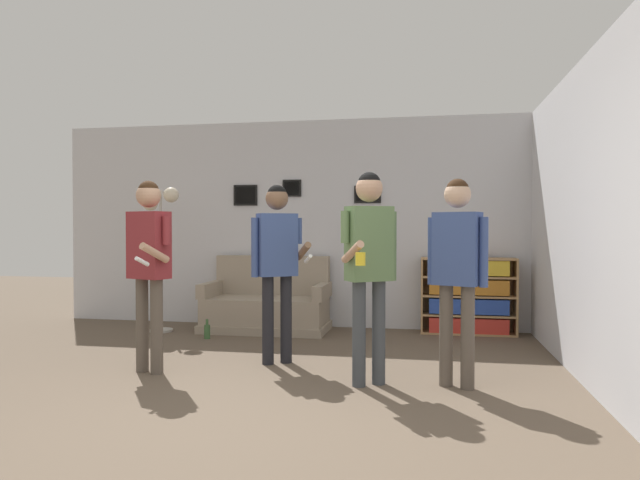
{
  "coord_description": "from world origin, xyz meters",
  "views": [
    {
      "loc": [
        1.25,
        -3.47,
        1.29
      ],
      "look_at": [
        0.24,
        1.93,
        1.17
      ],
      "focal_mm": 32.0,
      "sensor_mm": 36.0,
      "label": 1
    }
  ],
  "objects_px": {
    "floor_lamp": "(161,222)",
    "person_player_foreground_left": "(149,254)",
    "person_spectator_near_bookshelf": "(457,259)",
    "person_player_foreground_center": "(277,254)",
    "person_watcher_holding_cup": "(369,253)",
    "bookshelf": "(468,296)",
    "couch": "(267,306)",
    "bottle_on_floor": "(207,331)",
    "drinking_cup": "(484,253)"
  },
  "relations": [
    {
      "from": "person_player_foreground_left",
      "to": "person_spectator_near_bookshelf",
      "type": "height_order",
      "value": "person_player_foreground_left"
    },
    {
      "from": "bookshelf",
      "to": "drinking_cup",
      "type": "xyz_separation_m",
      "value": [
        0.18,
        -0.0,
        0.53
      ]
    },
    {
      "from": "bookshelf",
      "to": "bottle_on_floor",
      "type": "height_order",
      "value": "bookshelf"
    },
    {
      "from": "bookshelf",
      "to": "person_player_foreground_left",
      "type": "height_order",
      "value": "person_player_foreground_left"
    },
    {
      "from": "bookshelf",
      "to": "person_player_foreground_center",
      "type": "distance_m",
      "value": 2.75
    },
    {
      "from": "bookshelf",
      "to": "person_watcher_holding_cup",
      "type": "distance_m",
      "value": 2.74
    },
    {
      "from": "person_player_foreground_left",
      "to": "bottle_on_floor",
      "type": "height_order",
      "value": "person_player_foreground_left"
    },
    {
      "from": "couch",
      "to": "drinking_cup",
      "type": "height_order",
      "value": "drinking_cup"
    },
    {
      "from": "couch",
      "to": "bookshelf",
      "type": "height_order",
      "value": "bookshelf"
    },
    {
      "from": "person_player_foreground_center",
      "to": "person_watcher_holding_cup",
      "type": "xyz_separation_m",
      "value": [
        0.94,
        -0.59,
        0.03
      ]
    },
    {
      "from": "person_watcher_holding_cup",
      "to": "bottle_on_floor",
      "type": "bearing_deg",
      "value": 141.81
    },
    {
      "from": "bottle_on_floor",
      "to": "drinking_cup",
      "type": "height_order",
      "value": "drinking_cup"
    },
    {
      "from": "person_player_foreground_center",
      "to": "bottle_on_floor",
      "type": "distance_m",
      "value": 1.79
    },
    {
      "from": "floor_lamp",
      "to": "person_watcher_holding_cup",
      "type": "relative_size",
      "value": 1.03
    },
    {
      "from": "bookshelf",
      "to": "person_player_foreground_left",
      "type": "xyz_separation_m",
      "value": [
        -2.93,
        -2.44,
        0.59
      ]
    },
    {
      "from": "person_player_foreground_left",
      "to": "person_watcher_holding_cup",
      "type": "height_order",
      "value": "person_watcher_holding_cup"
    },
    {
      "from": "person_player_foreground_left",
      "to": "person_watcher_holding_cup",
      "type": "bearing_deg",
      "value": -1.37
    },
    {
      "from": "person_player_foreground_center",
      "to": "person_watcher_holding_cup",
      "type": "distance_m",
      "value": 1.11
    },
    {
      "from": "floor_lamp",
      "to": "couch",
      "type": "bearing_deg",
      "value": 15.57
    },
    {
      "from": "bookshelf",
      "to": "floor_lamp",
      "type": "height_order",
      "value": "floor_lamp"
    },
    {
      "from": "floor_lamp",
      "to": "person_player_foreground_center",
      "type": "distance_m",
      "value": 2.31
    },
    {
      "from": "person_player_foreground_left",
      "to": "person_player_foreground_center",
      "type": "relative_size",
      "value": 1.01
    },
    {
      "from": "person_watcher_holding_cup",
      "to": "person_player_foreground_left",
      "type": "bearing_deg",
      "value": 178.63
    },
    {
      "from": "person_player_foreground_left",
      "to": "person_spectator_near_bookshelf",
      "type": "distance_m",
      "value": 2.67
    },
    {
      "from": "bookshelf",
      "to": "couch",
      "type": "bearing_deg",
      "value": -175.54
    },
    {
      "from": "couch",
      "to": "bottle_on_floor",
      "type": "distance_m",
      "value": 0.89
    },
    {
      "from": "drinking_cup",
      "to": "bottle_on_floor",
      "type": "bearing_deg",
      "value": -164.66
    },
    {
      "from": "person_watcher_holding_cup",
      "to": "person_player_foreground_center",
      "type": "bearing_deg",
      "value": 147.68
    },
    {
      "from": "bookshelf",
      "to": "person_watcher_holding_cup",
      "type": "xyz_separation_m",
      "value": [
        -0.96,
        -2.49,
        0.62
      ]
    },
    {
      "from": "person_player_foreground_center",
      "to": "drinking_cup",
      "type": "xyz_separation_m",
      "value": [
        2.08,
        1.9,
        -0.06
      ]
    },
    {
      "from": "couch",
      "to": "person_player_foreground_center",
      "type": "relative_size",
      "value": 0.92
    },
    {
      "from": "floor_lamp",
      "to": "person_player_foreground_left",
      "type": "distance_m",
      "value": 2.09
    },
    {
      "from": "couch",
      "to": "person_spectator_near_bookshelf",
      "type": "bearing_deg",
      "value": -45.02
    },
    {
      "from": "person_player_foreground_left",
      "to": "person_player_foreground_center",
      "type": "bearing_deg",
      "value": 27.82
    },
    {
      "from": "bookshelf",
      "to": "floor_lamp",
      "type": "relative_size",
      "value": 0.63
    },
    {
      "from": "bottle_on_floor",
      "to": "person_spectator_near_bookshelf",
      "type": "bearing_deg",
      "value": -29.29
    },
    {
      "from": "bookshelf",
      "to": "drinking_cup",
      "type": "relative_size",
      "value": 9.46
    },
    {
      "from": "person_player_foreground_left",
      "to": "person_player_foreground_center",
      "type": "height_order",
      "value": "person_player_foreground_left"
    },
    {
      "from": "couch",
      "to": "person_watcher_holding_cup",
      "type": "distance_m",
      "value": 2.86
    },
    {
      "from": "person_player_foreground_left",
      "to": "person_player_foreground_center",
      "type": "xyz_separation_m",
      "value": [
        1.03,
        0.54,
        -0.01
      ]
    },
    {
      "from": "floor_lamp",
      "to": "drinking_cup",
      "type": "distance_m",
      "value": 3.99
    },
    {
      "from": "floor_lamp",
      "to": "person_watcher_holding_cup",
      "type": "xyz_separation_m",
      "value": [
        2.79,
        -1.94,
        -0.28
      ]
    },
    {
      "from": "bookshelf",
      "to": "person_watcher_holding_cup",
      "type": "height_order",
      "value": "person_watcher_holding_cup"
    },
    {
      "from": "floor_lamp",
      "to": "person_spectator_near_bookshelf",
      "type": "relative_size",
      "value": 1.06
    },
    {
      "from": "floor_lamp",
      "to": "drinking_cup",
      "type": "xyz_separation_m",
      "value": [
        3.93,
        0.55,
        -0.38
      ]
    },
    {
      "from": "person_player_foreground_left",
      "to": "person_spectator_near_bookshelf",
      "type": "bearing_deg",
      "value": 0.45
    },
    {
      "from": "couch",
      "to": "person_player_foreground_center",
      "type": "distance_m",
      "value": 1.95
    },
    {
      "from": "bookshelf",
      "to": "person_watcher_holding_cup",
      "type": "relative_size",
      "value": 0.65
    },
    {
      "from": "bookshelf",
      "to": "person_spectator_near_bookshelf",
      "type": "xyz_separation_m",
      "value": [
        -0.26,
        -2.42,
        0.58
      ]
    },
    {
      "from": "floor_lamp",
      "to": "person_player_foreground_center",
      "type": "bearing_deg",
      "value": -36.15
    }
  ]
}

